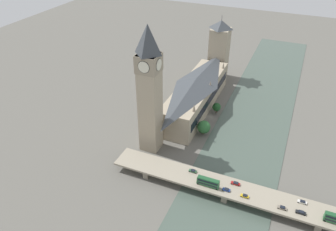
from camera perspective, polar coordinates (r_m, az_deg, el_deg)
ground_plane at (r=237.98m, az=7.38°, el=-0.28°), size 600.00×600.00×0.00m
river_water at (r=233.45m, az=14.44°, el=-1.85°), size 48.18×360.00×0.30m
parliament_hall at (r=241.46m, az=4.94°, el=3.90°), size 22.70×91.52×25.33m
clock_tower at (r=185.55m, az=-3.23°, el=4.84°), size 12.49×12.49×78.73m
victoria_tower at (r=286.11m, az=8.88°, el=11.22°), size 15.01×15.01×54.40m
road_bridge at (r=177.50m, az=10.32°, el=-12.36°), size 128.36×15.17×5.89m
double_decker_bus_lead at (r=173.83m, az=7.00°, el=-11.42°), size 11.81×2.63×4.82m
car_northbound_lead at (r=178.15m, az=11.68°, el=-11.50°), size 4.72×1.81×1.45m
car_northbound_mid at (r=173.47m, az=22.13°, el=-15.35°), size 4.74×1.81×1.37m
car_northbound_tail at (r=182.07m, az=4.35°, el=-9.60°), size 4.30×1.93×1.30m
car_southbound_lead at (r=172.52m, az=19.27°, el=-14.92°), size 4.33×1.84×1.32m
car_southbound_mid at (r=174.13m, az=10.12°, el=-12.59°), size 4.03×1.79×1.33m
car_southbound_tail at (r=172.87m, az=13.22°, el=-13.48°), size 4.16×1.77×1.39m
car_southbound_extra at (r=178.55m, az=22.35°, el=-13.75°), size 4.44×1.74×1.32m
tree_embankment_near at (r=216.89m, az=6.25°, el=-2.00°), size 8.72×8.72×10.19m
tree_embankment_mid at (r=240.76m, az=8.45°, el=1.47°), size 6.19×6.19×8.15m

